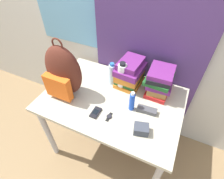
{
  "coord_description": "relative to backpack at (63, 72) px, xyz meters",
  "views": [
    {
      "loc": [
        0.42,
        -0.51,
        1.81
      ],
      "look_at": [
        0.0,
        0.39,
        0.86
      ],
      "focal_mm": 28.0,
      "sensor_mm": 36.0,
      "label": 1
    }
  ],
  "objects": [
    {
      "name": "sports_bottle",
      "position": [
        0.4,
        0.24,
        -0.08
      ],
      "size": [
        0.07,
        0.07,
        0.27
      ],
      "color": "white",
      "rests_on": "desk"
    },
    {
      "name": "cell_phone",
      "position": [
        0.33,
        -0.1,
        -0.2
      ],
      "size": [
        0.06,
        0.11,
        0.02
      ],
      "color": "black",
      "rests_on": "desk"
    },
    {
      "name": "book_stack_left",
      "position": [
        0.44,
        0.33,
        -0.09
      ],
      "size": [
        0.22,
        0.29,
        0.24
      ],
      "color": "orange",
      "rests_on": "desk"
    },
    {
      "name": "desk",
      "position": [
        0.38,
        0.09,
        -0.31
      ],
      "size": [
        1.14,
        0.78,
        0.76
      ],
      "color": "#B7B299",
      "rests_on": "ground_plane"
    },
    {
      "name": "backpack",
      "position": [
        0.0,
        0.0,
        0.0
      ],
      "size": [
        0.31,
        0.21,
        0.5
      ],
      "color": "#512319",
      "rests_on": "desk"
    },
    {
      "name": "wall_back",
      "position": [
        0.37,
        0.56,
        0.28
      ],
      "size": [
        6.0,
        0.06,
        2.5
      ],
      "color": "beige",
      "rests_on": "ground_plane"
    },
    {
      "name": "sunglasses_case",
      "position": [
        0.68,
        0.08,
        -0.19
      ],
      "size": [
        0.15,
        0.07,
        0.04
      ],
      "color": "#47474C",
      "rests_on": "desk"
    },
    {
      "name": "sunscreen_bottle",
      "position": [
        0.56,
        0.05,
        -0.13
      ],
      "size": [
        0.04,
        0.04,
        0.18
      ],
      "color": "blue",
      "rests_on": "desk"
    },
    {
      "name": "water_bottle",
      "position": [
        0.3,
        0.26,
        -0.11
      ],
      "size": [
        0.06,
        0.06,
        0.22
      ],
      "color": "silver",
      "rests_on": "desk"
    },
    {
      "name": "wristwatch",
      "position": [
        0.44,
        -0.09,
        -0.21
      ],
      "size": [
        0.04,
        0.09,
        0.01
      ],
      "color": "black",
      "rests_on": "desk"
    },
    {
      "name": "ground_plane",
      "position": [
        0.38,
        -0.3,
        -0.97
      ],
      "size": [
        12.0,
        12.0,
        0.0
      ],
      "primitive_type": "plane",
      "color": "#8C704C"
    },
    {
      "name": "camera_pouch",
      "position": [
        0.69,
        -0.11,
        -0.18
      ],
      "size": [
        0.12,
        0.11,
        0.06
      ],
      "color": "#383D47",
      "rests_on": "desk"
    },
    {
      "name": "book_stack_center",
      "position": [
        0.69,
        0.33,
        -0.09
      ],
      "size": [
        0.22,
        0.28,
        0.24
      ],
      "color": "red",
      "rests_on": "desk"
    },
    {
      "name": "curtain_blue",
      "position": [
        0.52,
        0.51,
        0.28
      ],
      "size": [
        0.97,
        0.04,
        2.5
      ],
      "color": "#4C336B",
      "rests_on": "ground_plane"
    }
  ]
}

